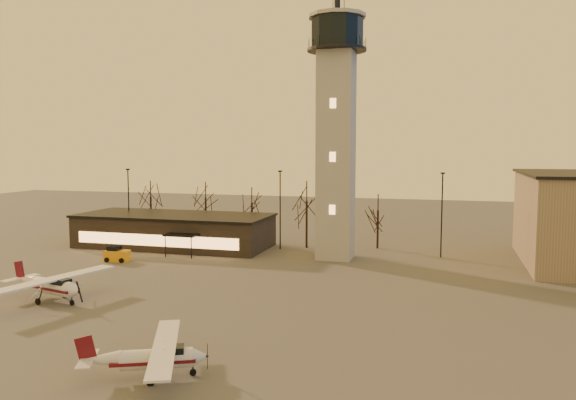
{
  "coord_description": "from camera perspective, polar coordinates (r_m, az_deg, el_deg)",
  "views": [
    {
      "loc": [
        12.65,
        -34.39,
        13.07
      ],
      "look_at": [
        -0.94,
        13.0,
        8.44
      ],
      "focal_mm": 35.0,
      "sensor_mm": 36.0,
      "label": 1
    }
  ],
  "objects": [
    {
      "name": "tree_row",
      "position": [
        78.45,
        -3.7,
        0.14
      ],
      "size": [
        37.2,
        9.2,
        8.8
      ],
      "color": "black",
      "rests_on": "ground"
    },
    {
      "name": "cessna_rear",
      "position": [
        52.06,
        -22.67,
        -8.39
      ],
      "size": [
        9.02,
        11.25,
        3.11
      ],
      "rotation": [
        0.0,
        0.0,
        -0.25
      ],
      "color": "silver",
      "rests_on": "ground"
    },
    {
      "name": "cessna_front",
      "position": [
        33.97,
        -12.99,
        -15.74
      ],
      "size": [
        7.77,
        9.33,
        2.67
      ],
      "rotation": [
        0.0,
        0.0,
        0.42
      ],
      "color": "silver",
      "rests_on": "ground"
    },
    {
      "name": "control_tower",
      "position": [
        65.7,
        4.93,
        8.19
      ],
      "size": [
        6.8,
        6.8,
        32.6
      ],
      "color": "#A19F99",
      "rests_on": "ground"
    },
    {
      "name": "ground",
      "position": [
        38.9,
        -4.08,
        -14.28
      ],
      "size": [
        220.0,
        220.0,
        0.0
      ],
      "primitive_type": "plane",
      "color": "#494744",
      "rests_on": "ground"
    },
    {
      "name": "service_cart",
      "position": [
        67.74,
        -16.99,
        -5.42
      ],
      "size": [
        2.84,
        1.92,
        1.73
      ],
      "rotation": [
        0.0,
        0.0,
        0.07
      ],
      "color": "orange",
      "rests_on": "ground"
    },
    {
      "name": "terminal",
      "position": [
        75.65,
        -11.46,
        -3.03
      ],
      "size": [
        25.4,
        12.2,
        4.3
      ],
      "color": "black",
      "rests_on": "ground"
    },
    {
      "name": "light_poles",
      "position": [
        66.95,
        5.44,
        -1.23
      ],
      "size": [
        58.5,
        12.25,
        10.14
      ],
      "color": "black",
      "rests_on": "ground"
    }
  ]
}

